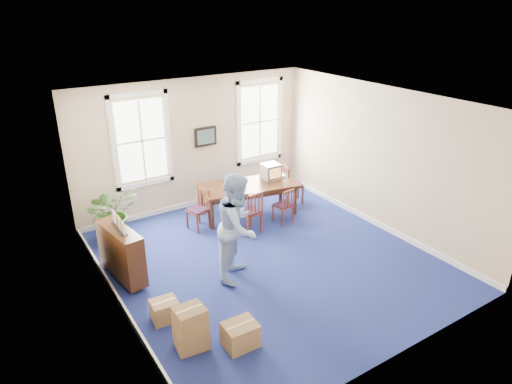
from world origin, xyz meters
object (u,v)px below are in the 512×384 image
chair_near_left (249,211)px  cardboard_boxes (199,319)px  crt_tv (271,171)px  credenza (122,255)px  man (238,227)px  potted_plant (112,213)px  conference_table (248,199)px

chair_near_left → cardboard_boxes: (-2.51, -2.58, -0.14)m
crt_tv → credenza: 4.29m
man → potted_plant: 3.15m
chair_near_left → man: bearing=45.1°
credenza → cardboard_boxes: (0.46, -2.28, -0.13)m
crt_tv → chair_near_left: crt_tv is taller
conference_table → man: 2.72m
man → cardboard_boxes: 1.99m
chair_near_left → potted_plant: bearing=-33.2°
credenza → potted_plant: potted_plant is taller
conference_table → cardboard_boxes: 4.49m
conference_table → potted_plant: size_ratio=1.86×
chair_near_left → credenza: bearing=-0.6°
cardboard_boxes → conference_table: bearing=48.5°
credenza → potted_plant: size_ratio=1.02×
man → potted_plant: bearing=77.6°
conference_table → credenza: size_ratio=1.83×
credenza → cardboard_boxes: bearing=-87.2°
conference_table → chair_near_left: 0.92m
chair_near_left → potted_plant: 2.97m
chair_near_left → potted_plant: potted_plant is taller
man → potted_plant: (-1.56, 2.71, -0.41)m
conference_table → potted_plant: 3.17m
man → credenza: bearing=108.1°
conference_table → man: bearing=-115.1°
credenza → potted_plant: bearing=70.4°
conference_table → cardboard_boxes: bearing=-120.7°
conference_table → chair_near_left: (-0.47, -0.78, 0.11)m
man → credenza: man is taller
potted_plant → conference_table: bearing=-10.2°
conference_table → chair_near_left: size_ratio=2.27×
crt_tv → credenza: size_ratio=0.36×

